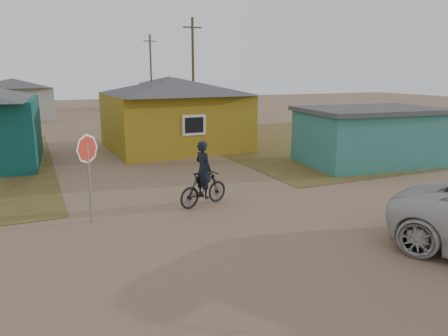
# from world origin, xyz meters

# --- Properties ---
(ground) EXTENTS (120.00, 120.00, 0.00)m
(ground) POSITION_xyz_m (0.00, 0.00, 0.00)
(ground) COLOR #82624B
(grass_ne) EXTENTS (20.00, 18.00, 0.00)m
(grass_ne) POSITION_xyz_m (14.00, 13.00, 0.01)
(grass_ne) COLOR brown
(grass_ne) RESTS_ON ground
(house_yellow) EXTENTS (7.72, 6.76, 3.90)m
(house_yellow) POSITION_xyz_m (2.50, 14.00, 2.00)
(house_yellow) COLOR olive
(house_yellow) RESTS_ON ground
(shed_turquoise) EXTENTS (6.71, 4.93, 2.60)m
(shed_turquoise) POSITION_xyz_m (9.50, 6.50, 1.31)
(shed_turquoise) COLOR #36776E
(shed_turquoise) RESTS_ON ground
(house_pale_west) EXTENTS (7.04, 6.15, 3.60)m
(house_pale_west) POSITION_xyz_m (-6.00, 34.00, 1.86)
(house_pale_west) COLOR gray
(house_pale_west) RESTS_ON ground
(house_beige_east) EXTENTS (6.95, 6.05, 3.60)m
(house_beige_east) POSITION_xyz_m (10.00, 40.00, 1.86)
(house_beige_east) COLOR tan
(house_beige_east) RESTS_ON ground
(utility_pole_near) EXTENTS (1.40, 0.20, 8.00)m
(utility_pole_near) POSITION_xyz_m (6.50, 22.00, 4.14)
(utility_pole_near) COLOR #4E412F
(utility_pole_near) RESTS_ON ground
(utility_pole_far) EXTENTS (1.40, 0.20, 8.00)m
(utility_pole_far) POSITION_xyz_m (7.50, 38.00, 4.14)
(utility_pole_far) COLOR #4E412F
(utility_pole_far) RESTS_ON ground
(stop_sign) EXTENTS (0.80, 0.32, 2.57)m
(stop_sign) POSITION_xyz_m (-3.42, 3.29, 1.88)
(stop_sign) COLOR gray
(stop_sign) RESTS_ON ground
(cyclist) EXTENTS (1.93, 1.07, 2.10)m
(cyclist) POSITION_xyz_m (0.10, 3.54, 0.77)
(cyclist) COLOR black
(cyclist) RESTS_ON ground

